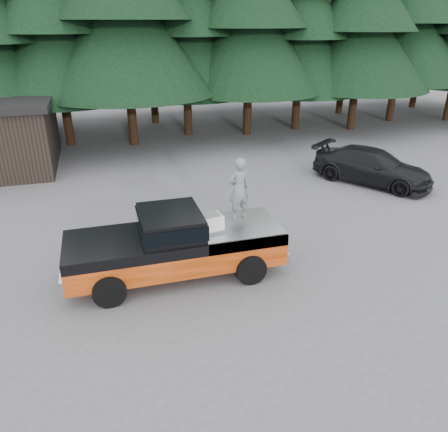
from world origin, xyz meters
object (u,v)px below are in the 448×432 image
object	(u,v)px
air_compressor	(210,223)
man_on_bed	(239,189)
parked_car	(372,166)
pickup_truck	(176,253)

from	to	relation	value
air_compressor	man_on_bed	distance (m)	1.30
parked_car	man_on_bed	bearing A→B (deg)	177.41
pickup_truck	parked_car	distance (m)	10.84
air_compressor	man_on_bed	bearing A→B (deg)	19.19
air_compressor	parked_car	bearing A→B (deg)	22.65
pickup_truck	air_compressor	world-z (taller)	air_compressor
air_compressor	parked_car	distance (m)	10.14
pickup_truck	man_on_bed	size ratio (longest dim) A/B	3.33
pickup_truck	parked_car	world-z (taller)	parked_car
air_compressor	parked_car	world-z (taller)	air_compressor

